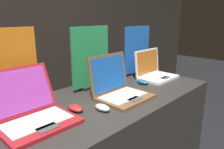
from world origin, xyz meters
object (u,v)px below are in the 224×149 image
(laptop_front, at_px, (31,111))
(promo_stand_front, at_px, (9,72))
(promo_stand_middle, at_px, (91,59))
(mouse_back, at_px, (143,82))
(mouse_middle, at_px, (102,108))
(promo_stand_back, at_px, (137,52))
(mouse_front, at_px, (75,108))
(laptop_middle, at_px, (119,88))
(laptop_back, at_px, (154,71))

(laptop_front, relative_size, promo_stand_front, 0.81)
(promo_stand_middle, distance_m, mouse_back, 0.47)
(mouse_middle, relative_size, promo_stand_back, 0.24)
(laptop_front, relative_size, mouse_front, 3.45)
(laptop_front, height_order, mouse_front, laptop_front)
(laptop_front, bearing_deg, laptop_middle, -8.84)
(promo_stand_middle, bearing_deg, mouse_middle, -122.64)
(laptop_back, relative_size, promo_stand_back, 0.77)
(promo_stand_middle, bearing_deg, mouse_front, -143.96)
(mouse_front, distance_m, promo_stand_middle, 0.48)
(laptop_back, xyz_separation_m, mouse_back, (-0.23, -0.04, -0.04))
(mouse_middle, bearing_deg, laptop_front, 154.11)
(promo_stand_front, bearing_deg, laptop_front, -90.00)
(laptop_middle, distance_m, laptop_back, 0.58)
(mouse_front, bearing_deg, mouse_middle, -44.16)
(promo_stand_front, height_order, laptop_back, promo_stand_front)
(promo_stand_front, bearing_deg, mouse_back, -16.21)
(mouse_front, height_order, laptop_back, laptop_back)
(mouse_middle, distance_m, laptop_back, 0.83)
(mouse_front, relative_size, promo_stand_back, 0.25)
(promo_stand_front, distance_m, laptop_middle, 0.69)
(mouse_front, bearing_deg, promo_stand_back, 15.50)
(laptop_front, xyz_separation_m, promo_stand_back, (1.16, 0.20, 0.15))
(mouse_back, height_order, promo_stand_back, promo_stand_back)
(mouse_middle, xyz_separation_m, laptop_back, (0.81, 0.17, 0.04))
(promo_stand_back, bearing_deg, promo_stand_middle, -179.63)
(mouse_front, bearing_deg, promo_stand_middle, 36.04)
(laptop_front, distance_m, promo_stand_back, 1.19)
(promo_stand_front, height_order, promo_stand_middle, promo_stand_front)
(mouse_middle, xyz_separation_m, mouse_back, (0.58, 0.13, 0.00))
(mouse_front, xyz_separation_m, promo_stand_front, (-0.24, 0.29, 0.21))
(laptop_middle, distance_m, promo_stand_back, 0.66)
(mouse_middle, height_order, promo_stand_middle, promo_stand_middle)
(mouse_front, xyz_separation_m, laptop_back, (0.92, 0.06, 0.04))
(promo_stand_front, distance_m, promo_stand_middle, 0.59)
(mouse_middle, xyz_separation_m, promo_stand_back, (0.81, 0.37, 0.20))
(laptop_front, distance_m, laptop_middle, 0.59)
(laptop_middle, relative_size, promo_stand_back, 0.77)
(promo_stand_middle, bearing_deg, mouse_back, -33.85)
(mouse_middle, height_order, promo_stand_back, promo_stand_back)
(laptop_back, bearing_deg, promo_stand_back, 90.00)
(mouse_front, height_order, laptop_middle, laptop_middle)
(laptop_front, relative_size, mouse_back, 3.56)
(laptop_front, bearing_deg, mouse_front, -14.23)
(promo_stand_back, bearing_deg, laptop_front, -170.46)
(laptop_middle, xyz_separation_m, promo_stand_back, (0.58, 0.29, 0.15))
(laptop_front, xyz_separation_m, laptop_back, (1.16, -0.00, -0.00))
(promo_stand_middle, bearing_deg, laptop_middle, -90.00)
(mouse_middle, relative_size, laptop_back, 0.31)
(mouse_front, height_order, mouse_middle, mouse_middle)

